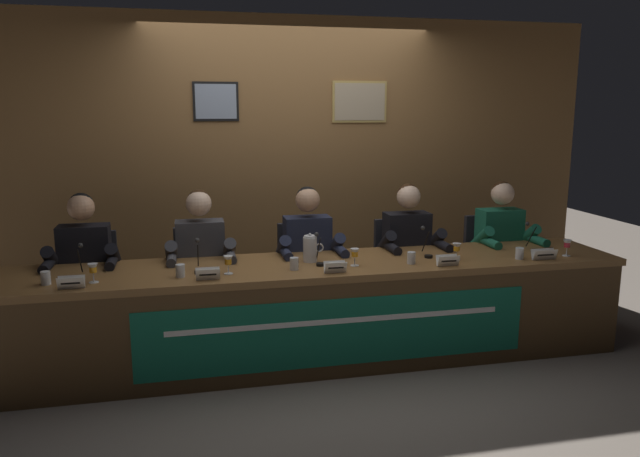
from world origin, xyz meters
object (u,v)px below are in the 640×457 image
at_px(panelist_far_left, 84,265).
at_px(panelist_far_right, 504,243).
at_px(microphone_center, 319,254).
at_px(microphone_right, 427,247).
at_px(juice_glass_right, 457,248).
at_px(water_cup_right, 411,258).
at_px(water_cup_far_right, 520,254).
at_px(nameplate_far_left, 71,283).
at_px(microphone_far_right, 532,242).
at_px(water_cup_center, 294,264).
at_px(nameplate_left, 208,274).
at_px(microphone_left, 198,261).
at_px(water_pitcher_central, 310,249).
at_px(chair_center, 305,280).
at_px(conference_table, 324,296).
at_px(nameplate_center, 335,267).
at_px(chair_right, 401,275).
at_px(chair_far_right, 490,269).
at_px(panelist_right, 410,248).
at_px(water_cup_far_left, 46,279).
at_px(juice_glass_center, 355,254).
at_px(nameplate_right, 448,261).
at_px(panelist_left, 201,259).
at_px(panelist_center, 309,253).
at_px(water_cup_left, 180,271).
at_px(nameplate_far_right, 544,254).
at_px(chair_far_left, 91,294).
at_px(microphone_far_left, 80,267).
at_px(juice_glass_far_right, 567,245).
at_px(juice_glass_left, 228,261).
at_px(chair_left, 202,287).
at_px(juice_glass_far_left, 93,269).

bearing_deg(panelist_far_left, panelist_far_right, 0.00).
distance_m(microphone_center, microphone_right, 0.84).
distance_m(juice_glass_right, water_cup_right, 0.37).
relative_size(panelist_far_right, water_cup_far_right, 14.30).
xyz_separation_m(nameplate_far_left, microphone_far_right, (3.31, 0.29, 0.03)).
bearing_deg(water_cup_center, nameplate_left, -167.52).
distance_m(microphone_left, water_pitcher_central, 0.80).
height_order(chair_center, panelist_far_right, panelist_far_right).
height_order(conference_table, nameplate_center, nameplate_center).
bearing_deg(water_pitcher_central, chair_center, 83.38).
height_order(chair_right, chair_far_right, same).
relative_size(microphone_left, panelist_right, 0.18).
distance_m(water_cup_far_left, chair_center, 1.97).
height_order(juice_glass_center, chair_far_right, chair_far_right).
distance_m(panelist_far_right, water_pitcher_central, 1.75).
relative_size(nameplate_far_left, water_cup_far_right, 1.86).
bearing_deg(nameplate_right, nameplate_far_left, -179.76).
height_order(nameplate_left, panelist_far_right, panelist_far_right).
bearing_deg(panelist_left, nameplate_left, -87.84).
bearing_deg(nameplate_far_left, panelist_center, 22.55).
xyz_separation_m(water_cup_left, water_pitcher_central, (0.91, 0.22, 0.06)).
height_order(nameplate_left, water_cup_left, water_cup_left).
bearing_deg(nameplate_far_right, water_cup_left, 177.73).
relative_size(chair_center, nameplate_far_right, 4.77).
relative_size(panelist_right, microphone_right, 5.62).
bearing_deg(water_cup_far_left, chair_far_left, 79.07).
relative_size(conference_table, panelist_left, 3.65).
distance_m(water_cup_far_left, water_cup_left, 0.82).
distance_m(microphone_far_left, juice_glass_far_right, 3.46).
distance_m(nameplate_far_left, chair_far_right, 3.41).
xyz_separation_m(chair_center, nameplate_far_right, (1.62, -0.85, 0.33)).
distance_m(chair_far_left, water_cup_right, 2.43).
height_order(water_cup_far_left, juice_glass_left, juice_glass_left).
relative_size(chair_left, chair_right, 1.00).
xyz_separation_m(nameplate_far_left, chair_left, (0.80, 0.87, -0.33)).
bearing_deg(juice_glass_right, nameplate_far_right, -12.61).
relative_size(juice_glass_center, panelist_far_right, 0.10).
relative_size(nameplate_center, juice_glass_right, 1.21).
relative_size(juice_glass_far_left, nameplate_center, 0.82).
xyz_separation_m(chair_center, juice_glass_far_right, (1.85, -0.78, 0.38)).
bearing_deg(nameplate_far_right, juice_glass_left, 177.17).
bearing_deg(panelist_right, nameplate_far_right, -39.51).
height_order(panelist_right, nameplate_far_right, panelist_right).
xyz_separation_m(water_cup_left, juice_glass_center, (1.19, 0.03, 0.05)).
height_order(juice_glass_far_left, nameplate_far_right, juice_glass_far_left).
xyz_separation_m(juice_glass_far_left, chair_center, (1.51, 0.76, -0.38)).
bearing_deg(juice_glass_far_left, chair_left, 47.95).
xyz_separation_m(nameplate_far_left, microphone_center, (1.61, 0.25, 0.03)).
bearing_deg(chair_right, chair_far_left, 180.00).
xyz_separation_m(microphone_left, chair_right, (1.68, 0.64, -0.37)).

